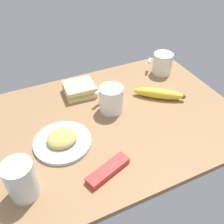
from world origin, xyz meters
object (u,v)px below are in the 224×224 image
at_px(coffee_mug_black, 162,63).
at_px(snack_bar, 108,170).
at_px(sandwich_main, 79,89).
at_px(plate_of_food, 62,140).
at_px(coffee_mug_milky, 111,99).
at_px(banana, 159,94).
at_px(glass_of_milk, 22,182).

xyz_separation_m(coffee_mug_black, snack_bar, (-0.44, -0.39, -0.04)).
bearing_deg(sandwich_main, plate_of_food, -121.18).
distance_m(plate_of_food, coffee_mug_milky, 0.23).
relative_size(coffee_mug_black, banana, 0.57).
bearing_deg(sandwich_main, banana, -29.95).
distance_m(coffee_mug_black, snack_bar, 0.59).
height_order(plate_of_food, banana, plate_of_food).
xyz_separation_m(glass_of_milk, banana, (0.55, 0.21, -0.03)).
xyz_separation_m(plate_of_food, snack_bar, (0.09, -0.16, -0.00)).
xyz_separation_m(sandwich_main, glass_of_milk, (-0.28, -0.36, 0.03)).
relative_size(coffee_mug_black, snack_bar, 0.74).
distance_m(coffee_mug_milky, banana, 0.20).
relative_size(plate_of_food, glass_of_milk, 1.61).
distance_m(glass_of_milk, banana, 0.59).
height_order(glass_of_milk, snack_bar, glass_of_milk).
bearing_deg(plate_of_food, sandwich_main, 58.82).
xyz_separation_m(sandwich_main, snack_bar, (-0.05, -0.39, -0.01)).
bearing_deg(coffee_mug_black, coffee_mug_milky, -155.70).
bearing_deg(sandwich_main, snack_bar, -97.83).
relative_size(coffee_mug_milky, glass_of_milk, 0.96).
distance_m(coffee_mug_black, coffee_mug_milky, 0.34).
height_order(plate_of_food, coffee_mug_milky, coffee_mug_milky).
relative_size(coffee_mug_milky, banana, 0.61).
bearing_deg(sandwich_main, coffee_mug_milky, -63.60).
relative_size(plate_of_food, coffee_mug_black, 1.79).
distance_m(plate_of_food, coffee_mug_black, 0.57).
height_order(sandwich_main, glass_of_milk, glass_of_milk).
relative_size(sandwich_main, glass_of_milk, 1.06).
distance_m(glass_of_milk, snack_bar, 0.23).
height_order(plate_of_food, snack_bar, plate_of_food).
bearing_deg(snack_bar, plate_of_food, 99.02).
height_order(banana, snack_bar, banana).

